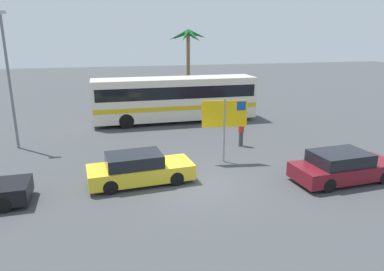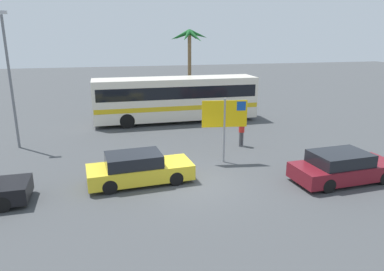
{
  "view_description": "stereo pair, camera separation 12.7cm",
  "coord_description": "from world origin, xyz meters",
  "px_view_note": "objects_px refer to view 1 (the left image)",
  "views": [
    {
      "loc": [
        -3.56,
        -13.45,
        6.11
      ],
      "look_at": [
        0.63,
        2.98,
        1.3
      ],
      "focal_mm": 33.3,
      "sensor_mm": 36.0,
      "label": 1
    },
    {
      "loc": [
        -3.44,
        -13.48,
        6.11
      ],
      "look_at": [
        0.63,
        2.98,
        1.3
      ],
      "focal_mm": 33.3,
      "sensor_mm": 36.0,
      "label": 2
    }
  ],
  "objects_px": {
    "bus_front_coach": "(175,97)",
    "car_maroon": "(343,167)",
    "car_yellow": "(139,169)",
    "ferry_sign": "(226,116)",
    "pedestrian_crossing_lot": "(241,129)"
  },
  "relations": [
    {
      "from": "bus_front_coach",
      "to": "car_maroon",
      "type": "xyz_separation_m",
      "value": [
        4.77,
        -12.52,
        -1.15
      ]
    },
    {
      "from": "ferry_sign",
      "to": "car_maroon",
      "type": "xyz_separation_m",
      "value": [
        4.14,
        -3.52,
        -1.69
      ]
    },
    {
      "from": "ferry_sign",
      "to": "car_yellow",
      "type": "xyz_separation_m",
      "value": [
        -4.4,
        -1.59,
        -1.69
      ]
    },
    {
      "from": "ferry_sign",
      "to": "car_maroon",
      "type": "distance_m",
      "value": 5.69
    },
    {
      "from": "bus_front_coach",
      "to": "pedestrian_crossing_lot",
      "type": "bearing_deg",
      "value": -70.33
    },
    {
      "from": "car_maroon",
      "to": "car_yellow",
      "type": "bearing_deg",
      "value": 163.8
    },
    {
      "from": "ferry_sign",
      "to": "car_yellow",
      "type": "bearing_deg",
      "value": -152.03
    },
    {
      "from": "car_yellow",
      "to": "car_maroon",
      "type": "distance_m",
      "value": 8.75
    },
    {
      "from": "car_yellow",
      "to": "car_maroon",
      "type": "xyz_separation_m",
      "value": [
        8.54,
        -1.93,
        0.0
      ]
    },
    {
      "from": "bus_front_coach",
      "to": "car_yellow",
      "type": "distance_m",
      "value": 11.3
    },
    {
      "from": "bus_front_coach",
      "to": "car_yellow",
      "type": "bearing_deg",
      "value": -109.55
    },
    {
      "from": "ferry_sign",
      "to": "car_yellow",
      "type": "relative_size",
      "value": 0.71
    },
    {
      "from": "pedestrian_crossing_lot",
      "to": "ferry_sign",
      "type": "bearing_deg",
      "value": -66.83
    },
    {
      "from": "car_maroon",
      "to": "pedestrian_crossing_lot",
      "type": "relative_size",
      "value": 2.72
    },
    {
      "from": "car_maroon",
      "to": "pedestrian_crossing_lot",
      "type": "bearing_deg",
      "value": 108.77
    }
  ]
}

